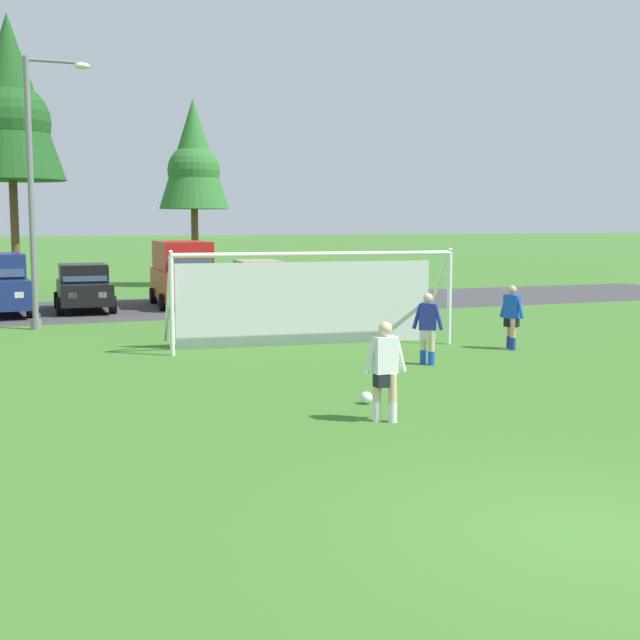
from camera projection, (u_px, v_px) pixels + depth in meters
ground_plane at (220, 344)px, 22.70m from camera, size 400.00×400.00×0.00m
parking_lot_strip at (151, 308)px, 32.31m from camera, size 52.00×8.40×0.01m
soccer_ball at (367, 398)px, 15.19m from camera, size 0.22×0.22×0.22m
soccer_goal at (309, 297)px, 22.33m from camera, size 7.57×2.64×2.57m
player_striker_near at (428, 329)px, 19.34m from camera, size 0.60×0.56×1.64m
player_midfield_center at (385, 372)px, 13.75m from camera, size 0.73×0.31×1.64m
player_defender_far at (512, 317)px, 21.71m from camera, size 0.39×0.72×1.64m
parked_car_slot_left at (84, 287)px, 31.19m from camera, size 2.16×4.27×1.72m
parked_car_slot_center_left at (183, 272)px, 32.99m from camera, size 2.41×4.91×2.52m
parked_car_slot_center at (259, 281)px, 34.31m from camera, size 2.28×4.32×1.72m
tree_left_edge at (10, 103)px, 36.74m from camera, size 4.58×4.58×12.20m
tree_mid_left at (194, 158)px, 42.97m from camera, size 3.54×3.54×9.45m
street_lamp at (37, 190)px, 25.45m from camera, size 2.00×0.32×8.11m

